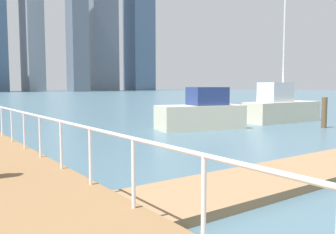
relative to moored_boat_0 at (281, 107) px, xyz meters
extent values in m
plane|color=#476675|center=(-12.57, 0.55, -0.91)|extent=(300.00, 300.00, 0.00)
cylinder|color=white|center=(-15.72, -10.77, 0.02)|extent=(0.06, 0.06, 1.05)
cylinder|color=white|center=(-15.72, -9.19, 0.02)|extent=(0.06, 0.06, 1.05)
cylinder|color=white|center=(-15.72, -7.62, 0.02)|extent=(0.06, 0.06, 1.05)
cylinder|color=white|center=(-15.72, -6.04, 0.02)|extent=(0.06, 0.06, 1.05)
cylinder|color=white|center=(-15.72, -4.46, 0.02)|extent=(0.06, 0.06, 1.05)
cylinder|color=white|center=(-15.72, -2.88, 0.02)|extent=(0.06, 0.06, 1.05)
cylinder|color=white|center=(-15.72, -1.30, 0.02)|extent=(0.06, 0.06, 1.05)
cylinder|color=white|center=(-15.72, 0.27, 0.02)|extent=(0.06, 0.06, 1.05)
cylinder|color=white|center=(-15.72, -9.19, 0.54)|extent=(0.06, 28.40, 0.06)
cylinder|color=brown|center=(-0.64, -3.22, -0.10)|extent=(0.28, 0.28, 1.62)
cube|color=beige|center=(0.14, -0.01, -0.29)|extent=(5.35, 1.86, 1.24)
cube|color=white|center=(-0.54, 0.02, 0.92)|extent=(1.84, 1.38, 1.18)
cylinder|color=silver|center=(0.14, -0.01, 4.50)|extent=(0.12, 0.12, 8.33)
cube|color=beige|center=(-6.30, 0.22, -0.29)|extent=(4.75, 2.83, 1.23)
cube|color=navy|center=(-5.92, 0.12, 0.78)|extent=(2.10, 1.84, 0.93)
cube|color=slate|center=(33.46, 116.79, 32.59)|extent=(6.52, 8.17, 67.00)
cube|color=slate|center=(53.21, 136.04, 33.51)|extent=(12.30, 10.38, 68.84)
cube|color=slate|center=(72.61, 136.95, 22.77)|extent=(12.95, 11.30, 47.35)
camera|label=1|loc=(-18.36, -13.76, 1.32)|focal=38.38mm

